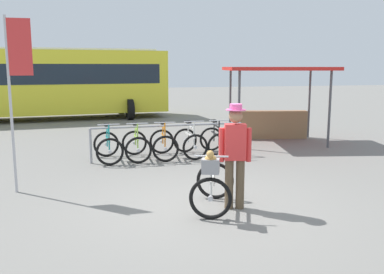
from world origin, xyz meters
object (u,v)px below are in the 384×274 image
at_px(racked_bike_white, 190,142).
at_px(banner_flag, 16,71).
at_px(racked_bike_black, 216,141).
at_px(market_stall, 274,96).
at_px(bus_distant, 51,80).
at_px(racked_bike_orange, 164,144).
at_px(person_with_featured_bike, 235,152).
at_px(racked_bike_lime, 136,145).
at_px(featured_bicycle, 212,182).
at_px(racked_bike_teal, 108,146).

distance_m(racked_bike_white, banner_flag, 4.79).
xyz_separation_m(racked_bike_white, racked_bike_black, (0.70, 0.02, 0.00)).
xyz_separation_m(racked_bike_white, market_stall, (3.11, 1.66, 1.03)).
bearing_deg(market_stall, bus_distant, 134.16).
xyz_separation_m(racked_bike_orange, person_with_featured_bike, (0.44, -4.13, 0.58)).
distance_m(racked_bike_lime, racked_bike_orange, 0.70).
relative_size(racked_bike_orange, racked_bike_white, 1.03).
height_order(featured_bicycle, market_stall, market_stall).
bearing_deg(market_stall, person_with_featured_bike, -120.08).
distance_m(person_with_featured_bike, bus_distant, 13.78).
bearing_deg(banner_flag, racked_bike_black, 27.72).
distance_m(racked_bike_black, banner_flag, 5.37).
xyz_separation_m(racked_bike_teal, market_stall, (5.20, 1.72, 1.03)).
height_order(racked_bike_lime, racked_bike_black, same).
bearing_deg(racked_bike_black, racked_bike_teal, -178.36).
xyz_separation_m(racked_bike_black, featured_bicycle, (-1.35, -4.21, 0.12)).
bearing_deg(racked_bike_white, banner_flag, -148.28).
bearing_deg(racked_bike_white, featured_bicycle, -98.78).
height_order(featured_bicycle, person_with_featured_bike, person_with_featured_bike).
bearing_deg(racked_bike_teal, market_stall, 18.27).
relative_size(racked_bike_teal, market_stall, 0.32).
relative_size(racked_bike_teal, racked_bike_black, 1.00).
bearing_deg(market_stall, banner_flag, -149.89).
bearing_deg(bus_distant, featured_bicycle, -75.44).
xyz_separation_m(racked_bike_black, market_stall, (2.41, 1.64, 1.03)).
xyz_separation_m(racked_bike_white, bus_distant, (-4.09, 9.07, 1.37)).
xyz_separation_m(featured_bicycle, person_with_featured_bike, (0.39, 0.04, 0.46)).
xyz_separation_m(person_with_featured_bike, banner_flag, (-3.50, 1.83, 1.28)).
bearing_deg(racked_bike_teal, racked_bike_black, 1.64).
height_order(featured_bicycle, bus_distant, bus_distant).
bearing_deg(banner_flag, featured_bicycle, -30.97).
height_order(racked_bike_teal, market_stall, market_stall).
distance_m(racked_bike_lime, featured_bicycle, 4.22).
bearing_deg(featured_bicycle, bus_distant, 104.56).
xyz_separation_m(racked_bike_lime, racked_bike_orange, (0.70, 0.02, 0.00)).
bearing_deg(bus_distant, person_with_featured_bike, -73.83).
bearing_deg(racked_bike_orange, market_stall, 23.79).
relative_size(racked_bike_white, market_stall, 0.32).
distance_m(racked_bike_orange, featured_bicycle, 4.17).
relative_size(racked_bike_teal, racked_bike_orange, 0.99).
xyz_separation_m(racked_bike_orange, racked_bike_black, (1.40, 0.04, 0.00)).
height_order(racked_bike_lime, racked_bike_white, same).
relative_size(bus_distant, banner_flag, 3.18).
relative_size(person_with_featured_bike, bus_distant, 0.17).
height_order(bus_distant, market_stall, bus_distant).
relative_size(racked_bike_teal, racked_bike_white, 1.02).
relative_size(featured_bicycle, market_stall, 0.36).
xyz_separation_m(racked_bike_teal, racked_bike_black, (2.80, 0.08, 0.00)).
relative_size(racked_bike_lime, racked_bike_white, 1.02).
relative_size(racked_bike_teal, banner_flag, 0.35).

